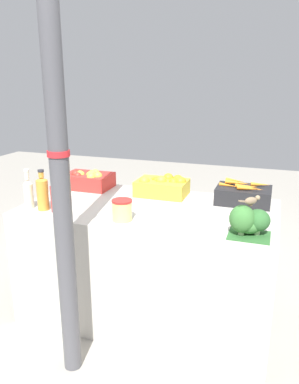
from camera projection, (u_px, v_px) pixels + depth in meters
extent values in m
plane|color=gray|center=(149.00, 309.00, 2.71)|extent=(10.00, 10.00, 0.00)
cube|color=#B7B2A8|center=(149.00, 260.00, 2.60)|extent=(1.65, 0.88, 0.79)
cylinder|color=#4C4C51|center=(60.00, 176.00, 1.85)|extent=(0.10, 0.10, 2.27)
cylinder|color=red|center=(58.00, 153.00, 1.82)|extent=(0.11, 0.11, 0.03)
cube|color=red|center=(88.00, 181.00, 2.91)|extent=(0.36, 0.26, 0.11)
sphere|color=red|center=(76.00, 174.00, 2.89)|extent=(0.07, 0.07, 0.07)
sphere|color=#9EBC42|center=(91.00, 176.00, 2.88)|extent=(0.07, 0.07, 0.07)
sphere|color=#9EBC42|center=(92.00, 175.00, 2.90)|extent=(0.08, 0.08, 0.08)
sphere|color=#9EBC42|center=(98.00, 176.00, 2.82)|extent=(0.07, 0.07, 0.07)
sphere|color=#9EBC42|center=(80.00, 175.00, 2.89)|extent=(0.07, 0.07, 0.07)
sphere|color=red|center=(81.00, 176.00, 2.88)|extent=(0.06, 0.06, 0.06)
sphere|color=#9EBC42|center=(95.00, 173.00, 2.93)|extent=(0.06, 0.06, 0.06)
sphere|color=#9EBC42|center=(91.00, 177.00, 2.80)|extent=(0.07, 0.07, 0.07)
sphere|color=red|center=(78.00, 176.00, 2.86)|extent=(0.06, 0.06, 0.06)
cube|color=gold|center=(162.00, 188.00, 2.72)|extent=(0.36, 0.26, 0.11)
sphere|color=orange|center=(156.00, 180.00, 2.75)|extent=(0.08, 0.08, 0.08)
sphere|color=orange|center=(173.00, 183.00, 2.68)|extent=(0.07, 0.07, 0.07)
sphere|color=orange|center=(156.00, 181.00, 2.73)|extent=(0.07, 0.07, 0.07)
sphere|color=orange|center=(168.00, 179.00, 2.77)|extent=(0.08, 0.08, 0.08)
sphere|color=orange|center=(161.00, 181.00, 2.68)|extent=(0.08, 0.08, 0.08)
sphere|color=orange|center=(178.00, 180.00, 2.73)|extent=(0.08, 0.08, 0.08)
sphere|color=orange|center=(144.00, 182.00, 2.68)|extent=(0.08, 0.08, 0.08)
sphere|color=orange|center=(180.00, 183.00, 2.67)|extent=(0.09, 0.09, 0.09)
cube|color=black|center=(243.00, 195.00, 2.54)|extent=(0.36, 0.26, 0.11)
cone|color=orange|center=(235.00, 183.00, 2.57)|extent=(0.13, 0.05, 0.03)
cone|color=orange|center=(228.00, 185.00, 2.55)|extent=(0.13, 0.06, 0.02)
cone|color=orange|center=(250.00, 189.00, 2.44)|extent=(0.17, 0.04, 0.03)
cone|color=orange|center=(237.00, 183.00, 2.54)|extent=(0.17, 0.05, 0.03)
cone|color=orange|center=(235.00, 181.00, 2.63)|extent=(0.14, 0.06, 0.03)
cone|color=orange|center=(248.00, 187.00, 2.50)|extent=(0.13, 0.06, 0.03)
cone|color=orange|center=(260.00, 185.00, 2.52)|extent=(0.13, 0.05, 0.03)
cone|color=orange|center=(247.00, 187.00, 2.45)|extent=(0.16, 0.07, 0.03)
cube|color=#2D602D|center=(249.00, 236.00, 2.01)|extent=(0.22, 0.18, 0.01)
ellipsoid|color=#2D602D|center=(258.00, 220.00, 1.99)|extent=(0.13, 0.13, 0.12)
cylinder|color=#B2C693|center=(257.00, 232.00, 2.01)|extent=(0.03, 0.03, 0.02)
ellipsoid|color=#387033|center=(242.00, 219.00, 1.98)|extent=(0.14, 0.14, 0.15)
cylinder|color=#B2C693|center=(241.00, 232.00, 2.00)|extent=(0.03, 0.03, 0.02)
ellipsoid|color=#427F3D|center=(249.00, 223.00, 2.01)|extent=(0.14, 0.14, 0.12)
cylinder|color=#B2C693|center=(248.00, 231.00, 2.02)|extent=(0.03, 0.03, 0.02)
cylinder|color=beige|center=(29.00, 196.00, 2.44)|extent=(0.06, 0.06, 0.16)
cone|color=beige|center=(27.00, 182.00, 2.41)|extent=(0.06, 0.06, 0.03)
cylinder|color=beige|center=(27.00, 176.00, 2.40)|extent=(0.03, 0.03, 0.05)
cylinder|color=silver|center=(26.00, 170.00, 2.39)|extent=(0.03, 0.03, 0.01)
cylinder|color=gold|center=(43.00, 195.00, 2.40)|extent=(0.07, 0.07, 0.20)
cone|color=gold|center=(41.00, 179.00, 2.37)|extent=(0.07, 0.07, 0.02)
cylinder|color=gold|center=(41.00, 175.00, 2.36)|extent=(0.03, 0.03, 0.04)
cylinder|color=#2D2D33|center=(41.00, 171.00, 2.35)|extent=(0.04, 0.04, 0.01)
cylinder|color=#B2333D|center=(56.00, 199.00, 2.37)|extent=(0.07, 0.07, 0.17)
cone|color=#B2333D|center=(55.00, 184.00, 2.34)|extent=(0.07, 0.07, 0.02)
cylinder|color=#B2333D|center=(55.00, 179.00, 2.33)|extent=(0.03, 0.03, 0.05)
cylinder|color=silver|center=(54.00, 174.00, 2.33)|extent=(0.04, 0.04, 0.01)
cylinder|color=#D1CC75|center=(122.00, 211.00, 2.22)|extent=(0.12, 0.12, 0.12)
cylinder|color=red|center=(122.00, 201.00, 2.20)|extent=(0.12, 0.12, 0.01)
cube|color=#4C3D2D|center=(250.00, 205.00, 1.96)|extent=(0.02, 0.02, 0.01)
ellipsoid|color=#7A664C|center=(251.00, 201.00, 1.95)|extent=(0.08, 0.07, 0.04)
sphere|color=#897556|center=(258.00, 198.00, 1.96)|extent=(0.03, 0.03, 0.03)
cone|color=#4C3D28|center=(260.00, 197.00, 1.97)|extent=(0.02, 0.02, 0.01)
cube|color=#7A664C|center=(242.00, 201.00, 1.93)|extent=(0.04, 0.04, 0.01)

